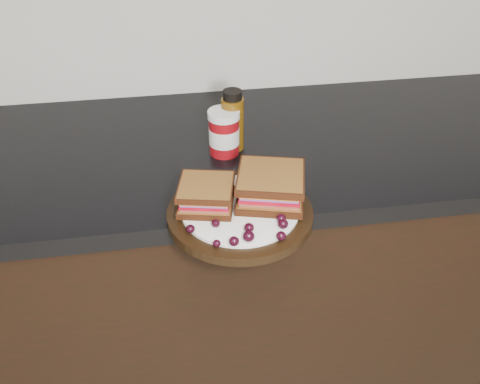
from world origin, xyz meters
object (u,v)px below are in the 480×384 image
object	(u,v)px
oil_bottle	(233,120)
condiment_jar	(224,132)
sandwich_left	(206,195)
plate	(240,214)

from	to	relation	value
oil_bottle	condiment_jar	bearing A→B (deg)	-138.14
sandwich_left	condiment_jar	xyz separation A→B (m)	(0.07, 0.23, 0.01)
plate	oil_bottle	size ratio (longest dim) A/B	1.96
condiment_jar	oil_bottle	size ratio (longest dim) A/B	0.74
condiment_jar	oil_bottle	distance (m)	0.04
condiment_jar	oil_bottle	xyz separation A→B (m)	(0.02, 0.02, 0.02)
plate	condiment_jar	bearing A→B (deg)	89.25
plate	oil_bottle	distance (m)	0.28
sandwich_left	oil_bottle	xyz separation A→B (m)	(0.09, 0.25, 0.02)
sandwich_left	oil_bottle	world-z (taller)	oil_bottle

